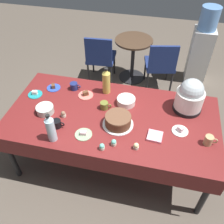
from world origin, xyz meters
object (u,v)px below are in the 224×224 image
object	(u,v)px
potluck_table	(112,120)
dessert_plate_teal	(35,94)
frosted_layer_cake	(118,121)
coffee_mug_black	(57,124)
slow_cooker	(190,96)
soda_bottle_water	(51,128)
cupcake_cocoa	(114,143)
maroon_chair_left	(100,56)
coffee_mug_navy	(74,86)
coffee_mug_tan	(209,140)
coffee_mug_olive	(104,105)
water_cooler	(201,48)
ceramic_snack_bowl	(126,101)
cupcake_mint	(102,147)
glass_salad_bowl	(45,109)
soda_bottle_ginger_ale	(106,81)
maroon_chair_right	(161,63)
dessert_plate_sage	(83,134)
dessert_plate_cobalt	(54,87)
cupcake_rose	(63,114)
cupcake_berry	(136,146)
dessert_plate_coral	(86,95)
dessert_plate_white	(180,130)
round_cafe_table	(133,52)

from	to	relation	value
potluck_table	dessert_plate_teal	distance (m)	0.95
frosted_layer_cake	coffee_mug_black	size ratio (longest dim) A/B	2.47
slow_cooker	soda_bottle_water	bearing A→B (deg)	-150.05
cupcake_cocoa	maroon_chair_left	distance (m)	2.05
soda_bottle_water	coffee_mug_navy	world-z (taller)	soda_bottle_water
coffee_mug_navy	dessert_plate_teal	bearing A→B (deg)	-153.71
coffee_mug_tan	coffee_mug_olive	world-z (taller)	coffee_mug_tan
slow_cooker	water_cooler	size ratio (longest dim) A/B	0.30
ceramic_snack_bowl	dessert_plate_teal	world-z (taller)	ceramic_snack_bowl
potluck_table	cupcake_mint	distance (m)	0.46
potluck_table	glass_salad_bowl	size ratio (longest dim) A/B	11.99
soda_bottle_water	coffee_mug_tan	distance (m)	1.46
ceramic_snack_bowl	frosted_layer_cake	bearing A→B (deg)	-93.53
soda_bottle_ginger_ale	coffee_mug_navy	distance (m)	0.40
cupcake_cocoa	water_cooler	size ratio (longest dim) A/B	0.05
frosted_layer_cake	water_cooler	bearing A→B (deg)	66.29
cupcake_cocoa	maroon_chair_right	world-z (taller)	maroon_chair_right
dessert_plate_sage	dessert_plate_teal	world-z (taller)	dessert_plate_teal
soda_bottle_ginger_ale	frosted_layer_cake	bearing A→B (deg)	-63.93
glass_salad_bowl	dessert_plate_cobalt	size ratio (longest dim) A/B	1.15
cupcake_rose	cupcake_berry	xyz separation A→B (m)	(0.80, -0.25, 0.00)
ceramic_snack_bowl	cupcake_berry	size ratio (longest dim) A/B	2.96
potluck_table	coffee_mug_olive	xyz separation A→B (m)	(-0.10, 0.09, 0.10)
dessert_plate_coral	maroon_chair_right	distance (m)	1.53
coffee_mug_black	maroon_chair_right	xyz separation A→B (m)	(0.91, 1.82, -0.30)
water_cooler	potluck_table	bearing A→B (deg)	-116.97
dessert_plate_white	cupcake_cocoa	xyz separation A→B (m)	(-0.60, -0.31, 0.02)
cupcake_rose	frosted_layer_cake	bearing A→B (deg)	0.98
ceramic_snack_bowl	dessert_plate_cobalt	size ratio (longest dim) A/B	1.26
coffee_mug_tan	round_cafe_table	distance (m)	2.20
dessert_plate_white	coffee_mug_black	xyz separation A→B (m)	(-1.19, -0.21, 0.03)
dessert_plate_coral	coffee_mug_tan	xyz separation A→B (m)	(1.32, -0.42, 0.04)
slow_cooker	glass_salad_bowl	bearing A→B (deg)	-165.30
coffee_mug_navy	water_cooler	xyz separation A→B (m)	(1.54, 1.64, -0.20)
coffee_mug_tan	potluck_table	bearing A→B (deg)	169.94
cupcake_cocoa	soda_bottle_ginger_ale	bearing A→B (deg)	108.66
cupcake_rose	maroon_chair_right	bearing A→B (deg)	61.57
maroon_chair_left	ceramic_snack_bowl	bearing A→B (deg)	-63.77
potluck_table	cupcake_cocoa	distance (m)	0.40
cupcake_berry	maroon_chair_right	size ratio (longest dim) A/B	0.08
dessert_plate_white	cupcake_berry	xyz separation A→B (m)	(-0.39, -0.31, 0.02)
soda_bottle_water	coffee_mug_tan	xyz separation A→B (m)	(1.43, 0.27, -0.10)
cupcake_cocoa	round_cafe_table	world-z (taller)	cupcake_cocoa
dessert_plate_cobalt	maroon_chair_left	size ratio (longest dim) A/B	0.19
cupcake_rose	round_cafe_table	distance (m)	1.96
coffee_mug_olive	coffee_mug_navy	bearing A→B (deg)	150.00
potluck_table	coffee_mug_olive	bearing A→B (deg)	138.87
dessert_plate_coral	dessert_plate_teal	world-z (taller)	dessert_plate_coral
dessert_plate_cobalt	coffee_mug_tan	bearing A→B (deg)	-15.10
slow_cooker	dessert_plate_white	size ratio (longest dim) A/B	2.36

